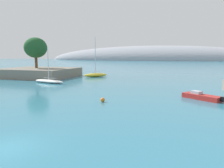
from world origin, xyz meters
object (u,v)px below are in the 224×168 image
object	(u,v)px
tree_clump_shore	(36,48)
sailboat_white_near_shore	(49,81)
sailboat_yellow_mid_mooring	(95,75)
motorboat_red_foreground	(201,97)
mooring_buoy_orange	(103,100)

from	to	relation	value
tree_clump_shore	sailboat_white_near_shore	size ratio (longest dim) A/B	1.04
sailboat_yellow_mid_mooring	motorboat_red_foreground	size ratio (longest dim) A/B	2.09
tree_clump_shore	motorboat_red_foreground	size ratio (longest dim) A/B	1.62
sailboat_yellow_mid_mooring	mooring_buoy_orange	bearing A→B (deg)	70.66
tree_clump_shore	mooring_buoy_orange	bearing A→B (deg)	-41.74
motorboat_red_foreground	sailboat_yellow_mid_mooring	bearing A→B (deg)	-7.00
tree_clump_shore	mooring_buoy_orange	xyz separation A→B (m)	(29.41, -26.24, -7.74)
sailboat_yellow_mid_mooring	motorboat_red_foreground	world-z (taller)	sailboat_yellow_mid_mooring
sailboat_white_near_shore	tree_clump_shore	bearing A→B (deg)	-32.42
tree_clump_shore	sailboat_white_near_shore	world-z (taller)	tree_clump_shore
sailboat_yellow_mid_mooring	mooring_buoy_orange	distance (m)	32.87
sailboat_white_near_shore	mooring_buoy_orange	world-z (taller)	sailboat_white_near_shore
tree_clump_shore	motorboat_red_foreground	distance (m)	47.08
tree_clump_shore	motorboat_red_foreground	bearing A→B (deg)	-26.17
sailboat_white_near_shore	mooring_buoy_orange	xyz separation A→B (m)	(17.82, -14.73, -0.14)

